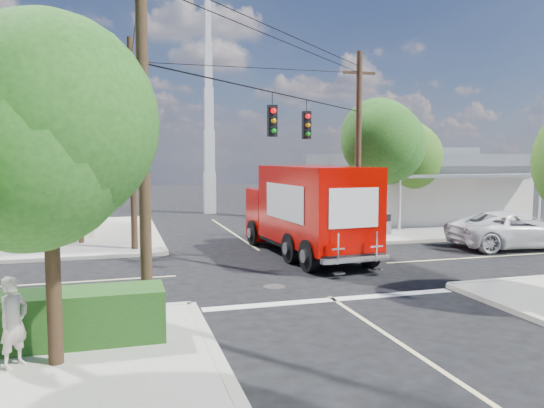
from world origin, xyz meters
name	(u,v)px	position (x,y,z in m)	size (l,w,h in m)	color
ground	(287,269)	(0.00, 0.00, 0.00)	(120.00, 120.00, 0.00)	black
sidewalk_ne	(402,222)	(10.88, 10.88, 0.07)	(14.12, 14.12, 0.14)	#A29D92
sidewalk_nw	(15,237)	(-10.88, 10.88, 0.07)	(14.12, 14.12, 0.14)	#A29D92
road_markings	(301,278)	(0.00, -1.47, 0.01)	(32.00, 32.00, 0.01)	beige
building_ne	(416,184)	(12.50, 11.97, 2.32)	(11.80, 10.20, 4.50)	beige
radio_tower	(209,135)	(0.50, 20.00, 5.64)	(0.80, 0.80, 17.00)	silver
tree_sw_front	(49,141)	(-6.99, -7.54, 4.33)	(3.88, 3.78, 6.03)	#422D1C
tree_ne_front	(381,143)	(7.21, 6.76, 4.77)	(4.21, 4.14, 6.66)	#422D1C
tree_ne_back	(404,155)	(9.81, 8.96, 4.19)	(3.77, 3.66, 5.82)	#422D1C
palm_nw_front	(78,135)	(-7.50, 7.50, 5.04)	(3.01, 3.08, 5.59)	#422D1C
palm_nw_back	(35,144)	(-9.50, 9.00, 4.67)	(3.01, 3.08, 5.19)	#422D1C
utility_poles	(234,140)	(-1.58, 1.60, 4.67)	(12.00, 10.68, 9.00)	#473321
picket_fence	(26,311)	(-7.80, -5.60, 0.68)	(5.94, 0.06, 1.00)	silver
hedge_sw	(9,322)	(-8.00, -6.40, 0.69)	(6.20, 1.20, 1.10)	#194816
vending_boxes	(372,224)	(6.50, 6.20, 0.69)	(1.90, 0.50, 1.10)	#A81D17
delivery_truck	(307,210)	(1.58, 2.29, 1.87)	(3.30, 8.69, 3.69)	black
parked_car	(515,230)	(11.13, 1.46, 0.82)	(2.72, 5.89, 1.64)	silver
pedestrian	(14,322)	(-7.71, -7.47, 0.99)	(0.62, 0.41, 1.70)	beige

